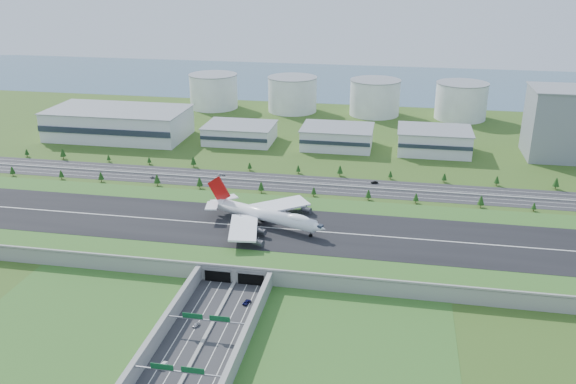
% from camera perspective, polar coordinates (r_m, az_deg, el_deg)
% --- Properties ---
extents(ground, '(1200.00, 1200.00, 0.00)m').
position_cam_1_polar(ground, '(349.84, -2.87, -4.49)').
color(ground, '#2D4E18').
rests_on(ground, ground).
extents(airfield_deck, '(520.00, 100.00, 9.20)m').
position_cam_1_polar(airfield_deck, '(347.99, -2.89, -3.88)').
color(airfield_deck, gray).
rests_on(airfield_deck, ground).
extents(underpass_road, '(38.80, 120.40, 8.00)m').
position_cam_1_polar(underpass_road, '(265.16, -7.91, -12.97)').
color(underpass_road, '#28282B').
rests_on(underpass_road, ground).
extents(sign_gantry_near, '(38.70, 0.70, 9.80)m').
position_cam_1_polar(sign_gantry_near, '(266.67, -7.66, -11.83)').
color(sign_gantry_near, gray).
rests_on(sign_gantry_near, ground).
extents(sign_gantry_far, '(38.70, 0.70, 9.80)m').
position_cam_1_polar(sign_gantry_far, '(239.87, -10.29, -16.25)').
color(sign_gantry_far, gray).
rests_on(sign_gantry_far, ground).
extents(north_expressway, '(560.00, 36.00, 0.12)m').
position_cam_1_polar(north_expressway, '(435.45, -0.02, 0.85)').
color(north_expressway, '#28282B').
rests_on(north_expressway, ground).
extents(tree_row, '(500.25, 48.71, 8.50)m').
position_cam_1_polar(tree_row, '(429.45, 1.19, 1.21)').
color(tree_row, '#3D2819').
rests_on(tree_row, ground).
extents(hangar_west, '(120.00, 60.00, 25.00)m').
position_cam_1_polar(hangar_west, '(566.21, -15.56, 6.21)').
color(hangar_west, silver).
rests_on(hangar_west, ground).
extents(hangar_mid_a, '(58.00, 42.00, 15.00)m').
position_cam_1_polar(hangar_mid_a, '(534.09, -4.52, 5.49)').
color(hangar_mid_a, silver).
rests_on(hangar_mid_a, ground).
extents(hangar_mid_b, '(58.00, 42.00, 17.00)m').
position_cam_1_polar(hangar_mid_b, '(518.97, 4.63, 5.13)').
color(hangar_mid_b, silver).
rests_on(hangar_mid_b, ground).
extents(hangar_mid_c, '(58.00, 42.00, 19.00)m').
position_cam_1_polar(hangar_mid_c, '(517.22, 13.50, 4.67)').
color(hangar_mid_c, silver).
rests_on(hangar_mid_c, ground).
extents(office_tower, '(46.00, 46.00, 55.00)m').
position_cam_1_polar(office_tower, '(531.55, 23.95, 5.88)').
color(office_tower, gray).
rests_on(office_tower, ground).
extents(fuel_tank_a, '(50.00, 50.00, 35.00)m').
position_cam_1_polar(fuel_tank_a, '(660.12, -6.97, 9.33)').
color(fuel_tank_a, silver).
rests_on(fuel_tank_a, ground).
extents(fuel_tank_b, '(50.00, 50.00, 35.00)m').
position_cam_1_polar(fuel_tank_b, '(640.25, 0.41, 9.12)').
color(fuel_tank_b, silver).
rests_on(fuel_tank_b, ground).
extents(fuel_tank_c, '(50.00, 50.00, 35.00)m').
position_cam_1_polar(fuel_tank_c, '(631.29, 8.12, 8.73)').
color(fuel_tank_c, silver).
rests_on(fuel_tank_c, ground).
extents(fuel_tank_d, '(50.00, 50.00, 35.00)m').
position_cam_1_polar(fuel_tank_d, '(633.71, 15.89, 8.19)').
color(fuel_tank_d, silver).
rests_on(fuel_tank_d, ground).
extents(bay_water, '(1200.00, 260.00, 0.06)m').
position_cam_1_polar(bay_water, '(804.33, 5.07, 10.26)').
color(bay_water, '#3B5B72').
rests_on(bay_water, ground).
extents(boeing_747, '(75.27, 69.87, 24.36)m').
position_cam_1_polar(boeing_747, '(345.24, -2.17, -2.13)').
color(boeing_747, white).
rests_on(boeing_747, airfield_deck).
extents(car_0, '(2.83, 4.31, 1.36)m').
position_cam_1_polar(car_0, '(275.79, -8.60, -12.19)').
color(car_0, '#B9B9BE').
rests_on(car_0, ground).
extents(car_1, '(1.85, 4.88, 1.59)m').
position_cam_1_polar(car_1, '(254.25, -11.58, -15.62)').
color(car_1, white).
rests_on(car_1, ground).
extents(car_2, '(3.67, 5.71, 1.47)m').
position_cam_1_polar(car_2, '(289.28, -3.88, -10.23)').
color(car_2, '#0B0D3B').
rests_on(car_2, ground).
extents(car_4, '(3.99, 1.99, 1.31)m').
position_cam_1_polar(car_4, '(455.41, -12.51, 1.35)').
color(car_4, '#5E5F63').
rests_on(car_4, ground).
extents(car_5, '(5.36, 3.06, 1.67)m').
position_cam_1_polar(car_5, '(438.57, 8.09, 0.91)').
color(car_5, black).
rests_on(car_5, ground).
extents(car_7, '(5.65, 2.97, 1.56)m').
position_cam_1_polar(car_7, '(453.14, -6.27, 1.66)').
color(car_7, silver).
rests_on(car_7, ground).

